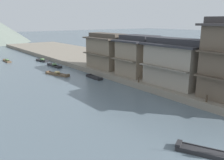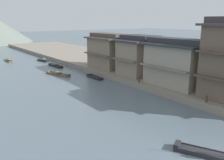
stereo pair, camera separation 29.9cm
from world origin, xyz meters
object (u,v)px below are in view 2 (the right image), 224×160
object	(u,v)px
boat_moored_far	(58,74)
boat_moored_third	(44,60)
mooring_post_dock_near	(207,99)
boat_moored_second	(9,60)
house_waterfront_narrow	(108,51)
boat_moored_nearest	(56,65)
mooring_post_dock_mid	(139,80)
house_waterfront_second	(175,63)
house_waterfront_tall	(139,55)
boat_foreground_poled	(213,155)
boat_midriver_drifting	(95,77)

from	to	relation	value
boat_moored_far	boat_moored_third	bearing A→B (deg)	77.77
boat_moored_third	mooring_post_dock_near	world-z (taller)	mooring_post_dock_near
boat_moored_second	house_waterfront_narrow	world-z (taller)	house_waterfront_narrow
boat_moored_nearest	boat_moored_third	xyz separation A→B (m)	(0.41, 7.55, 0.03)
boat_moored_far	mooring_post_dock_mid	size ratio (longest dim) A/B	7.06
house_waterfront_second	house_waterfront_narrow	distance (m)	15.12
mooring_post_dock_near	boat_moored_far	bearing A→B (deg)	102.59
boat_moored_nearest	house_waterfront_tall	xyz separation A→B (m)	(6.20, -18.11, 3.60)
boat_moored_second	house_waterfront_second	bearing A→B (deg)	-73.13
boat_moored_second	house_waterfront_tall	bearing A→B (deg)	-68.07
boat_foreground_poled	house_waterfront_tall	distance (m)	22.80
boat_foreground_poled	boat_moored_third	xyz separation A→B (m)	(5.47, 45.14, 0.13)
boat_moored_nearest	boat_moored_third	size ratio (longest dim) A/B	1.27
boat_midriver_drifting	boat_moored_third	bearing A→B (deg)	91.53
boat_moored_third	house_waterfront_narrow	xyz separation A→B (m)	(5.19, -18.13, 3.55)
boat_moored_nearest	house_waterfront_second	xyz separation A→B (m)	(5.47, -25.69, 3.58)
boat_moored_far	house_waterfront_narrow	world-z (taller)	house_waterfront_narrow
house_waterfront_tall	house_waterfront_narrow	xyz separation A→B (m)	(-0.60, 7.54, -0.01)
boat_moored_third	mooring_post_dock_near	bearing A→B (deg)	-86.81
boat_moored_second	house_waterfront_narrow	xyz separation A→B (m)	(11.66, -22.91, 3.60)
boat_foreground_poled	house_waterfront_narrow	size ratio (longest dim) A/B	0.64
boat_moored_far	mooring_post_dock_near	world-z (taller)	mooring_post_dock_near
boat_foreground_poled	mooring_post_dock_near	size ratio (longest dim) A/B	6.82
boat_moored_far	boat_midriver_drifting	xyz separation A→B (m)	(3.84, -5.66, -0.10)
boat_moored_far	mooring_post_dock_near	size ratio (longest dim) A/B	6.71
boat_foreground_poled	boat_moored_nearest	bearing A→B (deg)	82.32
house_waterfront_second	boat_moored_far	bearing A→B (deg)	114.78
boat_foreground_poled	boat_moored_far	size ratio (longest dim) A/B	1.02
boat_moored_third	boat_midriver_drifting	size ratio (longest dim) A/B	1.03
boat_moored_second	boat_moored_far	bearing A→B (deg)	-80.93
boat_foreground_poled	boat_moored_third	distance (m)	45.47
boat_moored_third	mooring_post_dock_mid	world-z (taller)	mooring_post_dock_mid
boat_midriver_drifting	house_waterfront_narrow	xyz separation A→B (m)	(4.64, 2.69, 3.70)
boat_moored_second	boat_moored_far	distance (m)	20.19
house_waterfront_tall	boat_moored_nearest	bearing A→B (deg)	108.90
boat_foreground_poled	boat_moored_far	xyz separation A→B (m)	(2.19, 29.99, 0.08)
boat_foreground_poled	house_waterfront_tall	bearing A→B (deg)	59.95
boat_moored_far	house_waterfront_second	xyz separation A→B (m)	(8.35, -18.09, 3.59)
house_waterfront_second	house_waterfront_tall	bearing A→B (deg)	84.52
boat_midriver_drifting	mooring_post_dock_near	world-z (taller)	mooring_post_dock_near
boat_moored_second	house_waterfront_tall	size ratio (longest dim) A/B	0.64
house_waterfront_narrow	mooring_post_dock_near	world-z (taller)	house_waterfront_narrow
boat_moored_second	boat_moored_nearest	bearing A→B (deg)	-63.83
boat_moored_second	boat_moored_far	world-z (taller)	boat_moored_far
boat_moored_second	boat_moored_far	xyz separation A→B (m)	(3.18, -19.94, 0.01)
boat_moored_second	mooring_post_dock_mid	size ratio (longest dim) A/B	6.15
mooring_post_dock_mid	boat_moored_far	bearing A→B (deg)	110.93
boat_moored_third	house_waterfront_second	world-z (taller)	house_waterfront_second
house_waterfront_second	house_waterfront_tall	size ratio (longest dim) A/B	1.21
house_waterfront_second	mooring_post_dock_near	distance (m)	7.60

